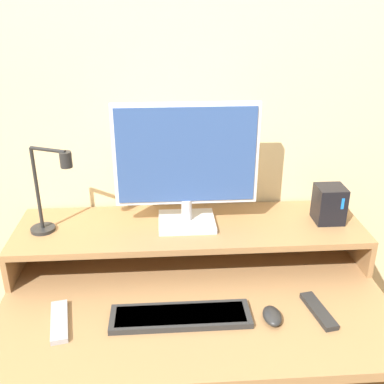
% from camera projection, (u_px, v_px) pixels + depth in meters
% --- Properties ---
extents(wall_back, '(6.00, 0.05, 2.50)m').
position_uv_depth(wall_back, '(186.00, 109.00, 1.62)').
color(wall_back, beige).
rests_on(wall_back, ground_plane).
extents(desk, '(1.21, 0.74, 0.75)m').
position_uv_depth(desk, '(194.00, 345.00, 1.53)').
color(desk, olive).
rests_on(desk, ground_plane).
extents(monitor_shelf, '(1.21, 0.34, 0.14)m').
position_uv_depth(monitor_shelf, '(190.00, 230.00, 1.58)').
color(monitor_shelf, olive).
rests_on(monitor_shelf, desk).
extents(monitor, '(0.48, 0.17, 0.43)m').
position_uv_depth(monitor, '(186.00, 163.00, 1.49)').
color(monitor, '#BCBCC1').
rests_on(monitor, monitor_shelf).
extents(desk_lamp, '(0.18, 0.11, 0.30)m').
position_uv_depth(desk_lamp, '(50.00, 192.00, 1.46)').
color(desk_lamp, black).
rests_on(desk_lamp, monitor_shelf).
extents(router_dock, '(0.10, 0.10, 0.13)m').
position_uv_depth(router_dock, '(329.00, 204.00, 1.58)').
color(router_dock, black).
rests_on(router_dock, monitor_shelf).
extents(keyboard, '(0.41, 0.12, 0.02)m').
position_uv_depth(keyboard, '(181.00, 316.00, 1.32)').
color(keyboard, '#282828').
rests_on(keyboard, desk).
extents(mouse, '(0.05, 0.09, 0.03)m').
position_uv_depth(mouse, '(272.00, 316.00, 1.31)').
color(mouse, black).
rests_on(mouse, desk).
extents(remote_control, '(0.08, 0.18, 0.02)m').
position_uv_depth(remote_control, '(59.00, 321.00, 1.30)').
color(remote_control, '#99999E').
rests_on(remote_control, desk).
extents(remote_secondary, '(0.07, 0.17, 0.02)m').
position_uv_depth(remote_secondary, '(319.00, 311.00, 1.34)').
color(remote_secondary, black).
rests_on(remote_secondary, desk).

